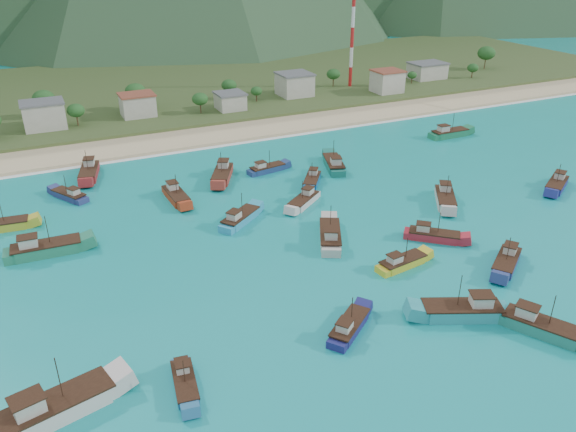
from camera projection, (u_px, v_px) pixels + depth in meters
name	position (u px, v px, depth m)	size (l,w,h in m)	color
ground	(304.00, 286.00, 87.73)	(600.00, 600.00, 0.00)	#0B8274
beach	(173.00, 141.00, 151.91)	(400.00, 18.00, 1.20)	beige
land	(129.00, 92.00, 201.47)	(400.00, 110.00, 2.40)	#385123
surf_line	(183.00, 151.00, 144.19)	(400.00, 2.50, 0.08)	white
village	(202.00, 98.00, 173.67)	(208.63, 32.05, 7.22)	beige
vegetation	(148.00, 101.00, 169.28)	(280.02, 26.43, 9.35)	#235623
radio_tower	(353.00, 27.00, 193.83)	(1.20, 1.20, 40.55)	red
boat_1	(330.00, 237.00, 100.43)	(8.55, 12.18, 7.02)	#B7B2A6
boat_2	(312.00, 181.00, 124.75)	(7.80, 9.30, 5.59)	#0C5189
boat_4	(445.00, 199.00, 115.42)	(9.23, 11.44, 6.79)	beige
boat_5	(449.00, 134.00, 154.48)	(11.81, 3.54, 6.97)	#19724A
boat_7	(557.00, 185.00, 122.14)	(10.78, 8.16, 6.30)	navy
boat_10	(185.00, 383.00, 67.55)	(3.64, 8.71, 4.99)	#276796
boat_11	(0.00, 226.00, 104.44)	(11.01, 4.21, 6.35)	gold
boat_14	(222.00, 175.00, 127.16)	(8.63, 12.21, 7.05)	#9B3227
boat_15	(541.00, 327.00, 76.85)	(8.51, 11.80, 6.84)	#257E6D
boat_16	(402.00, 263.00, 92.60)	(9.77, 4.12, 5.59)	gold
boat_17	(304.00, 201.00, 114.76)	(9.69, 8.28, 5.86)	beige
boat_19	(463.00, 311.00, 79.99)	(12.93, 8.49, 7.40)	teal
boat_21	(267.00, 169.00, 130.99)	(9.73, 4.26, 5.56)	navy
boat_22	(334.00, 165.00, 132.91)	(7.17, 12.43, 7.05)	#166759
boat_23	(70.00, 196.00, 117.24)	(7.08, 9.46, 5.52)	navy
boat_24	(433.00, 236.00, 101.05)	(9.49, 8.82, 5.92)	#B12330
boat_25	(45.00, 249.00, 96.15)	(12.84, 4.28, 7.50)	#227B59
boat_26	(55.00, 409.00, 63.09)	(14.46, 7.35, 8.20)	silver
boat_28	(506.00, 262.00, 92.68)	(10.36, 8.53, 6.19)	navy
boat_29	(349.00, 328.00, 77.16)	(9.20, 7.87, 5.56)	navy
boat_30	(176.00, 196.00, 116.79)	(3.65, 10.84, 6.32)	#9B3217
boat_32	(240.00, 219.00, 107.18)	(10.32, 8.83, 6.24)	#2894BD
boat_33	(89.00, 173.00, 128.32)	(6.22, 12.41, 7.04)	maroon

